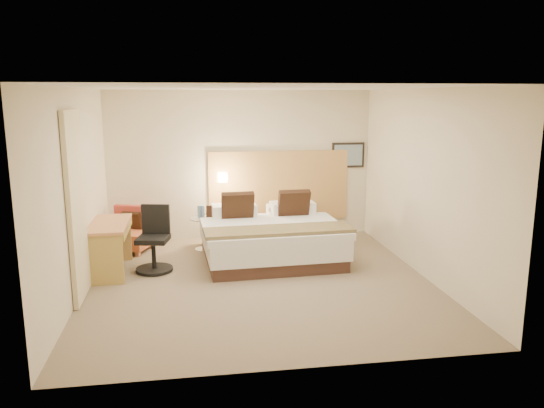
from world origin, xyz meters
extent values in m
cube|color=#786751|center=(0.00, 0.00, -0.01)|extent=(4.80, 5.00, 0.02)
cube|color=white|center=(0.00, 0.00, 2.71)|extent=(4.80, 5.00, 0.02)
cube|color=beige|center=(0.00, 2.51, 1.35)|extent=(4.80, 0.02, 2.70)
cube|color=beige|center=(0.00, -2.51, 1.35)|extent=(4.80, 0.02, 2.70)
cube|color=beige|center=(-2.41, 0.00, 1.35)|extent=(0.02, 5.00, 2.70)
cube|color=beige|center=(2.41, 0.00, 1.35)|extent=(0.02, 5.00, 2.70)
cube|color=tan|center=(0.70, 2.47, 0.95)|extent=(2.60, 0.04, 1.30)
cube|color=black|center=(2.02, 2.48, 1.50)|extent=(0.62, 0.03, 0.47)
cube|color=#778EA4|center=(2.02, 2.46, 1.50)|extent=(0.54, 0.01, 0.39)
cylinder|color=silver|center=(-0.35, 2.42, 1.15)|extent=(0.02, 0.12, 0.02)
cube|color=#FFEDC6|center=(-0.35, 2.36, 1.15)|extent=(0.15, 0.15, 0.15)
cube|color=beige|center=(-2.36, -0.25, 1.22)|extent=(0.06, 0.90, 2.42)
cylinder|color=#80A3C6|center=(-0.79, 1.79, 0.66)|extent=(0.08, 0.08, 0.20)
cylinder|color=#99C2ED|center=(-0.73, 1.81, 0.66)|extent=(0.08, 0.08, 0.20)
cube|color=#331D14|center=(-0.61, 1.67, 0.67)|extent=(0.14, 0.09, 0.22)
cube|color=#402820|center=(0.32, 1.11, 0.09)|extent=(2.14, 2.14, 0.19)
cube|color=white|center=(0.32, 1.11, 0.35)|extent=(2.21, 2.21, 0.32)
cube|color=white|center=(0.33, 0.82, 0.56)|extent=(2.24, 1.62, 0.11)
cube|color=silver|center=(-0.23, 1.87, 0.60)|extent=(0.76, 0.44, 0.19)
cube|color=white|center=(0.78, 1.92, 0.60)|extent=(0.76, 0.44, 0.19)
cube|color=white|center=(-0.21, 1.59, 0.71)|extent=(0.76, 0.44, 0.19)
cube|color=white|center=(0.80, 1.64, 0.71)|extent=(0.76, 0.44, 0.19)
cube|color=black|center=(-0.17, 1.39, 0.79)|extent=(0.54, 0.31, 0.54)
cube|color=black|center=(0.78, 1.43, 0.79)|extent=(0.54, 0.31, 0.54)
cube|color=#C77F28|center=(0.35, 0.40, 0.64)|extent=(2.24, 0.69, 0.05)
cube|color=#A0654B|center=(-2.34, 1.70, 0.04)|extent=(0.09, 0.09, 0.09)
cube|color=#AE7052|center=(-1.82, 1.50, 0.04)|extent=(0.09, 0.09, 0.09)
cube|color=#985F48|center=(-2.17, 2.16, 0.04)|extent=(0.09, 0.09, 0.09)
cube|color=#9F714B|center=(-1.64, 1.95, 0.04)|extent=(0.09, 0.09, 0.09)
cube|color=#BF5C33|center=(-1.99, 1.83, 0.22)|extent=(0.88, 0.83, 0.26)
cube|color=#B33930|center=(-1.90, 2.06, 0.54)|extent=(0.69, 0.35, 0.40)
cube|color=black|center=(-1.94, 1.97, 0.48)|extent=(0.37, 0.27, 0.35)
cylinder|color=silver|center=(-0.71, 1.73, 0.01)|extent=(0.43, 0.43, 0.02)
cylinder|color=white|center=(-0.71, 1.73, 0.28)|extent=(0.05, 0.05, 0.52)
cylinder|color=white|center=(-0.71, 1.73, 0.55)|extent=(0.63, 0.63, 0.01)
cube|color=#CE8450|center=(-2.14, 0.75, 0.74)|extent=(0.56, 1.22, 0.04)
cube|color=#B69647|center=(-2.13, 0.19, 0.36)|extent=(0.51, 0.04, 0.72)
cube|color=tan|center=(-2.14, 1.32, 0.36)|extent=(0.51, 0.04, 0.72)
cube|color=#B39A46|center=(-2.09, 0.75, 0.66)|extent=(0.46, 1.14, 0.10)
cylinder|color=black|center=(-1.50, 0.69, 0.03)|extent=(0.65, 0.65, 0.04)
cylinder|color=black|center=(-1.50, 0.69, 0.27)|extent=(0.07, 0.07, 0.42)
cube|color=black|center=(-1.50, 0.69, 0.50)|extent=(0.52, 0.52, 0.07)
cube|color=black|center=(-1.46, 0.89, 0.76)|extent=(0.43, 0.14, 0.45)
camera|label=1|loc=(-0.93, -7.11, 2.59)|focal=35.00mm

